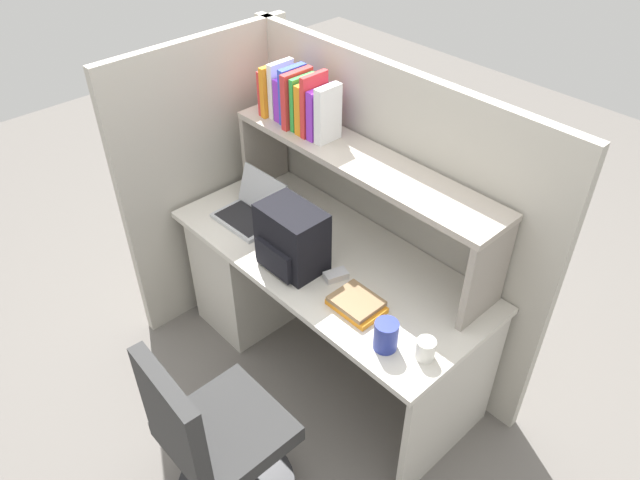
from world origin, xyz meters
TOP-DOWN VIEW (x-y plane):
  - ground_plane at (0.00, 0.00)m, footprint 8.00×8.00m
  - desk at (-0.39, 0.00)m, footprint 1.60×0.70m
  - cubicle_partition_rear at (0.00, 0.38)m, footprint 1.84×0.05m
  - cubicle_partition_left at (-0.85, -0.05)m, footprint 0.05×1.06m
  - overhead_hutch at (0.00, 0.20)m, footprint 1.44×0.28m
  - reference_books_on_shelf at (-0.40, 0.20)m, footprint 0.43×0.19m
  - laptop at (-0.48, -0.07)m, footprint 0.32×0.27m
  - backpack at (-0.07, -0.16)m, footprint 0.30×0.23m
  - computer_mouse at (0.14, -0.08)m, footprint 0.09×0.12m
  - paper_cup at (0.70, -0.15)m, footprint 0.08×0.08m
  - snack_canister at (0.56, -0.22)m, footprint 0.10×0.10m
  - desk_book_stack at (0.33, -0.15)m, footprint 0.22×0.17m
  - office_chair at (0.27, -0.87)m, footprint 0.52×0.52m

SIDE VIEW (x-z plane):
  - ground_plane at x=0.00m, z-range 0.00..0.00m
  - office_chair at x=0.27m, z-range -0.07..0.86m
  - desk at x=-0.39m, z-range 0.04..0.77m
  - computer_mouse at x=0.14m, z-range 0.73..0.76m
  - desk_book_stack at x=0.33m, z-range 0.73..0.78m
  - paper_cup at x=0.70m, z-range 0.73..0.82m
  - cubicle_partition_rear at x=0.00m, z-range 0.00..1.55m
  - cubicle_partition_left at x=-0.85m, z-range 0.00..1.55m
  - laptop at x=-0.48m, z-range 0.67..0.89m
  - snack_canister at x=0.56m, z-range 0.73..0.86m
  - backpack at x=-0.07m, z-range 0.73..1.03m
  - overhead_hutch at x=0.00m, z-range 0.86..1.31m
  - reference_books_on_shelf at x=-0.40m, z-range 1.16..1.45m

